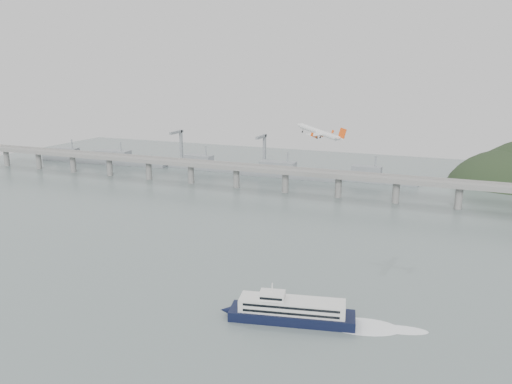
% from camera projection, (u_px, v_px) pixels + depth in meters
% --- Properties ---
extents(ground, '(900.00, 900.00, 0.00)m').
position_uv_depth(ground, '(218.00, 277.00, 274.44)').
color(ground, slate).
rests_on(ground, ground).
extents(bridge, '(800.00, 22.00, 23.90)m').
position_uv_depth(bridge, '(316.00, 176.00, 450.34)').
color(bridge, gray).
rests_on(bridge, ground).
extents(distant_fleet, '(453.00, 60.90, 40.00)m').
position_uv_depth(distant_fleet, '(200.00, 164.00, 568.36)').
color(distant_fleet, gray).
rests_on(distant_fleet, ground).
extents(ferry, '(92.95, 30.56, 17.70)m').
position_uv_depth(ferry, '(292.00, 311.00, 226.32)').
color(ferry, black).
rests_on(ferry, ground).
extents(airliner, '(35.43, 32.30, 11.50)m').
position_uv_depth(airliner, '(320.00, 133.00, 319.32)').
color(airliner, white).
rests_on(airliner, ground).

